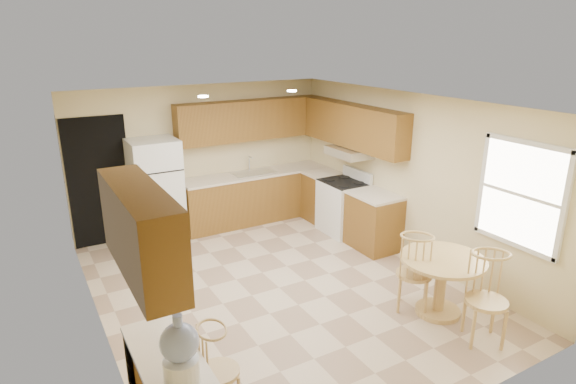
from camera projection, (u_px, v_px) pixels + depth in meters
floor at (279, 288)px, 6.56m from camera, size 5.50×5.50×0.00m
ceiling at (278, 103)px, 5.78m from camera, size 4.50×5.50×0.02m
wall_back at (203, 157)px, 8.43m from camera, size 4.50×0.02×2.50m
wall_front at (442, 297)px, 3.91m from camera, size 4.50×0.02×2.50m
wall_left at (93, 236)px, 5.10m from camera, size 0.02×5.50×2.50m
wall_right at (409, 177)px, 7.24m from camera, size 0.02×5.50×2.50m
doorway at (99, 182)px, 7.65m from camera, size 0.90×0.02×2.10m
base_cab_back at (256, 197)px, 8.86m from camera, size 2.75×0.60×0.87m
counter_back at (256, 174)px, 8.71m from camera, size 2.75×0.63×0.04m
base_cab_right_a at (323, 197)px, 8.88m from camera, size 0.60×0.59×0.87m
counter_right_a at (323, 173)px, 8.74m from camera, size 0.63×0.59×0.04m
base_cab_right_b at (373, 222)px, 7.68m from camera, size 0.60×0.80×0.87m
counter_right_b at (375, 195)px, 7.54m from camera, size 0.63×0.80×0.04m
upper_cab_back at (251, 120)px, 8.53m from camera, size 2.75×0.33×0.70m
upper_cab_right at (353, 126)px, 7.97m from camera, size 0.33×2.42×0.70m
upper_cab_left at (141, 231)px, 3.67m from camera, size 0.33×1.40×0.70m
sink at (254, 173)px, 8.70m from camera, size 0.78×0.44×0.01m
range_hood at (349, 152)px, 8.04m from camera, size 0.50×0.76×0.14m
desk_pedestal at (158, 369)px, 4.41m from camera, size 0.48×0.42×0.72m
desk_top at (167, 356)px, 3.97m from camera, size 0.50×1.20×0.04m
window at (521, 195)px, 5.63m from camera, size 0.06×1.12×1.30m
can_light_a at (203, 96)px, 6.54m from camera, size 0.14×0.14×0.02m
can_light_b at (292, 91)px, 7.20m from camera, size 0.14×0.14×0.02m
refrigerator at (156, 192)px, 7.81m from camera, size 0.76×0.74×1.72m
stove at (343, 206)px, 8.30m from camera, size 0.65×0.76×1.09m
dining_table at (441, 277)px, 5.81m from camera, size 1.01×1.01×0.75m
chair_table_a at (421, 267)px, 5.81m from camera, size 0.44×0.54×1.00m
chair_table_b at (496, 294)px, 5.15m from camera, size 0.46×0.54×1.04m
chair_desk at (222, 366)px, 4.20m from camera, size 0.38×0.49×0.86m
water_crock at (180, 354)px, 3.54m from camera, size 0.29×0.29×0.60m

